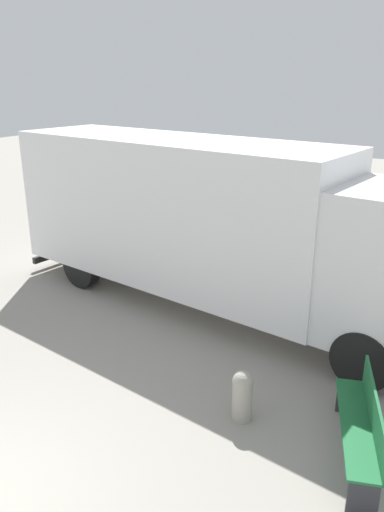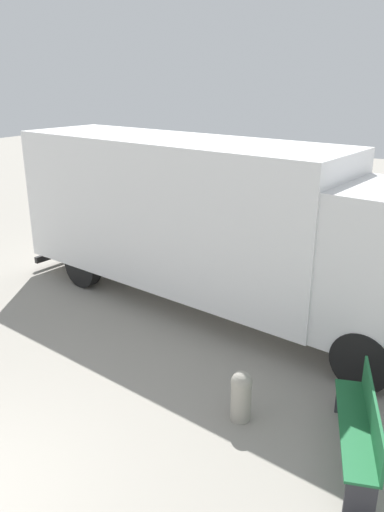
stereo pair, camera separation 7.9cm
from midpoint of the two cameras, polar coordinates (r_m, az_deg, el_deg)
The scene contains 3 objects.
delivery_truck at distance 10.24m, azimuth 0.95°, elevation 4.35°, with size 9.49×3.38×3.48m.
park_bench at distance 6.93m, azimuth 18.70°, elevation -17.68°, with size 1.00×2.02×0.96m.
bollard_near_bench at distance 7.35m, azimuth 5.46°, elevation -15.37°, with size 0.31×0.31×0.77m.
Camera 1 is at (4.70, -2.11, 4.63)m, focal length 35.00 mm.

